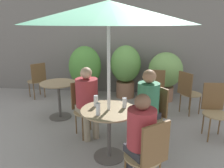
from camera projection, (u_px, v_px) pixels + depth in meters
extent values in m
plane|color=gray|center=(106.00, 165.00, 3.00)|extent=(20.00, 20.00, 0.00)
cube|color=slate|center=(122.00, 37.00, 5.73)|extent=(10.00, 0.06, 3.00)
cylinder|color=#514C47|center=(109.00, 156.00, 3.19)|extent=(0.45, 0.45, 0.01)
cylinder|color=#514C47|center=(109.00, 134.00, 3.09)|extent=(0.06, 0.06, 0.70)
cylinder|color=#997F5B|center=(109.00, 110.00, 2.99)|extent=(0.78, 0.78, 0.02)
cylinder|color=#514C47|center=(60.00, 117.00, 4.51)|extent=(0.45, 0.45, 0.01)
cylinder|color=#514C47|center=(59.00, 100.00, 4.41)|extent=(0.06, 0.06, 0.70)
cylinder|color=#997F5B|center=(58.00, 83.00, 4.31)|extent=(0.71, 0.71, 0.02)
cylinder|color=#997F56|center=(143.00, 156.00, 2.47)|extent=(0.43, 0.43, 0.02)
cylinder|color=brown|center=(144.00, 162.00, 2.71)|extent=(0.02, 0.02, 0.42)
cube|color=brown|center=(156.00, 145.00, 2.24)|extent=(0.31, 0.25, 0.47)
cylinder|color=#997F56|center=(149.00, 118.00, 3.45)|extent=(0.43, 0.43, 0.02)
cylinder|color=brown|center=(161.00, 132.00, 3.47)|extent=(0.02, 0.02, 0.42)
cylinder|color=brown|center=(149.00, 125.00, 3.70)|extent=(0.02, 0.02, 0.42)
cylinder|color=brown|center=(148.00, 136.00, 3.33)|extent=(0.02, 0.02, 0.42)
cylinder|color=brown|center=(136.00, 129.00, 3.56)|extent=(0.02, 0.02, 0.42)
cube|color=brown|center=(159.00, 101.00, 3.48)|extent=(0.25, 0.31, 0.47)
cylinder|color=#997F56|center=(86.00, 112.00, 3.68)|extent=(0.43, 0.43, 0.02)
cylinder|color=brown|center=(91.00, 119.00, 3.93)|extent=(0.02, 0.02, 0.42)
cylinder|color=brown|center=(76.00, 122.00, 3.79)|extent=(0.02, 0.02, 0.42)
cylinder|color=brown|center=(98.00, 125.00, 3.70)|extent=(0.02, 0.02, 0.42)
cylinder|color=brown|center=(83.00, 129.00, 3.56)|extent=(0.02, 0.02, 0.42)
cube|color=brown|center=(81.00, 95.00, 3.77)|extent=(0.31, 0.25, 0.47)
cylinder|color=#997F56|center=(191.00, 94.00, 4.59)|extent=(0.43, 0.43, 0.02)
cylinder|color=brown|center=(180.00, 103.00, 4.71)|extent=(0.02, 0.02, 0.42)
cylinder|color=brown|center=(190.00, 107.00, 4.47)|extent=(0.02, 0.02, 0.42)
cylinder|color=brown|center=(190.00, 101.00, 4.83)|extent=(0.02, 0.02, 0.42)
cylinder|color=brown|center=(200.00, 105.00, 4.59)|extent=(0.02, 0.02, 0.42)
cube|color=brown|center=(185.00, 84.00, 4.44)|extent=(0.22, 0.32, 0.47)
cylinder|color=#997F56|center=(155.00, 94.00, 4.56)|extent=(0.43, 0.43, 0.02)
cylinder|color=brown|center=(161.00, 102.00, 4.73)|extent=(0.02, 0.02, 0.42)
cylinder|color=brown|center=(148.00, 102.00, 4.78)|extent=(0.02, 0.02, 0.42)
cylinder|color=brown|center=(161.00, 107.00, 4.46)|extent=(0.02, 0.02, 0.42)
cylinder|color=brown|center=(148.00, 106.00, 4.52)|extent=(0.02, 0.02, 0.42)
cube|color=brown|center=(156.00, 81.00, 4.67)|extent=(0.37, 0.07, 0.47)
cylinder|color=#997F56|center=(216.00, 114.00, 3.58)|extent=(0.43, 0.43, 0.02)
cylinder|color=brown|center=(219.00, 123.00, 3.77)|extent=(0.02, 0.02, 0.42)
cylinder|color=brown|center=(203.00, 123.00, 3.78)|extent=(0.02, 0.02, 0.42)
cylinder|color=brown|center=(209.00, 130.00, 3.51)|extent=(0.02, 0.02, 0.42)
cube|color=brown|center=(213.00, 96.00, 3.70)|extent=(0.37, 0.05, 0.47)
cylinder|color=#997F56|center=(36.00, 81.00, 5.58)|extent=(0.43, 0.43, 0.02)
cylinder|color=brown|center=(34.00, 92.00, 5.45)|extent=(0.02, 0.02, 0.42)
cylinder|color=brown|center=(44.00, 89.00, 5.64)|extent=(0.02, 0.02, 0.42)
cylinder|color=brown|center=(29.00, 89.00, 5.65)|extent=(0.02, 0.02, 0.42)
cylinder|color=brown|center=(40.00, 87.00, 5.83)|extent=(0.02, 0.02, 0.42)
cube|color=brown|center=(39.00, 73.00, 5.38)|extent=(0.26, 0.29, 0.47)
cylinder|color=#2D2D33|center=(138.00, 163.00, 2.70)|extent=(0.10, 0.10, 0.42)
cylinder|color=#2D2D33|center=(129.00, 167.00, 2.62)|extent=(0.10, 0.10, 0.42)
cube|color=#2D2D33|center=(141.00, 150.00, 2.48)|extent=(0.40, 0.41, 0.10)
cylinder|color=#9E2D33|center=(142.00, 128.00, 2.41)|extent=(0.32, 0.32, 0.45)
sphere|color=brown|center=(143.00, 102.00, 2.32)|extent=(0.18, 0.18, 0.18)
cylinder|color=#2D2D33|center=(138.00, 131.00, 3.49)|extent=(0.10, 0.10, 0.42)
cylinder|color=#2D2D33|center=(144.00, 135.00, 3.37)|extent=(0.10, 0.10, 0.42)
cube|color=#2D2D33|center=(147.00, 115.00, 3.41)|extent=(0.42, 0.42, 0.10)
cylinder|color=#337551|center=(148.00, 98.00, 3.34)|extent=(0.33, 0.33, 0.47)
sphere|color=#9E7051|center=(149.00, 76.00, 3.24)|extent=(0.21, 0.21, 0.21)
cylinder|color=gray|center=(87.00, 129.00, 3.56)|extent=(0.11, 0.11, 0.42)
cylinder|color=gray|center=(96.00, 127.00, 3.64)|extent=(0.11, 0.11, 0.42)
cube|color=gray|center=(87.00, 109.00, 3.63)|extent=(0.45, 0.46, 0.11)
cylinder|color=#9E2D33|center=(87.00, 93.00, 3.55)|extent=(0.36, 0.36, 0.46)
sphere|color=tan|center=(86.00, 73.00, 3.46)|extent=(0.19, 0.19, 0.19)
cylinder|color=silver|center=(98.00, 109.00, 2.79)|extent=(0.06, 0.06, 0.16)
cylinder|color=silver|center=(124.00, 103.00, 3.04)|extent=(0.06, 0.06, 0.14)
cylinder|color=silver|center=(96.00, 101.00, 3.10)|extent=(0.06, 0.06, 0.16)
cylinder|color=slate|center=(86.00, 91.00, 5.66)|extent=(0.51, 0.51, 0.31)
ellipsoid|color=#4C8938|center=(85.00, 66.00, 5.48)|extent=(0.81, 0.81, 1.02)
cylinder|color=#93664C|center=(125.00, 89.00, 5.68)|extent=(0.47, 0.47, 0.41)
ellipsoid|color=#609947|center=(126.00, 64.00, 5.50)|extent=(0.76, 0.76, 0.93)
cylinder|color=#93664C|center=(164.00, 93.00, 5.46)|extent=(0.45, 0.45, 0.35)
ellipsoid|color=#709E51|center=(165.00, 70.00, 5.29)|extent=(0.82, 0.82, 0.85)
cylinder|color=silver|center=(109.00, 86.00, 2.90)|extent=(0.04, 0.04, 2.15)
cone|color=#33664C|center=(108.00, 12.00, 2.64)|extent=(2.14, 2.14, 0.28)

